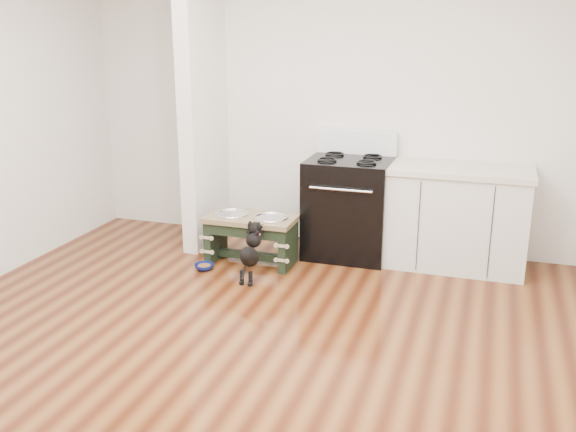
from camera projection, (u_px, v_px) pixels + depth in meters
The scene contains 8 objects.
ground at pixel (236, 358), 4.22m from camera, with size 5.00×5.00×0.00m, color #411A0B.
room_shell at pixel (230, 111), 3.75m from camera, with size 5.00×5.00×5.00m.
partition_wall at pixel (203, 106), 6.09m from camera, with size 0.15×0.80×2.70m, color silver.
oven_range at pixel (349, 206), 5.97m from camera, with size 0.76×0.69×1.14m.
cabinet_run at pixel (457, 217), 5.70m from camera, with size 1.24×0.64×0.91m.
dog_feeder at pixel (251, 230), 5.79m from camera, with size 0.81×0.43×0.46m.
puppy at pixel (251, 250), 5.43m from camera, with size 0.14×0.42×0.49m.
floor_bowl at pixel (204, 267), 5.71m from camera, with size 0.20×0.20×0.05m.
Camera 1 is at (1.50, -3.47, 2.12)m, focal length 40.00 mm.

